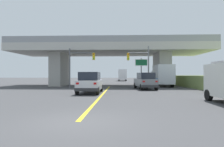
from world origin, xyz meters
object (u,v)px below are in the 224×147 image
object	(u,v)px
suv_crossing	(145,81)
traffic_signal_farside	(79,62)
suv_lead	(90,83)
traffic_signal_nearside	(141,62)
box_truck	(162,75)
semi_truck_distant	(122,75)
highway_sign	(141,66)

from	to	relation	value
suv_crossing	traffic_signal_farside	distance (m)	9.26
suv_lead	suv_crossing	world-z (taller)	same
suv_lead	traffic_signal_nearside	distance (m)	9.07
box_truck	traffic_signal_farside	world-z (taller)	traffic_signal_farside
suv_crossing	box_truck	size ratio (longest dim) A/B	0.75
traffic_signal_farside	semi_truck_distant	distance (m)	30.65
suv_crossing	semi_truck_distant	bearing A→B (deg)	87.94
highway_sign	semi_truck_distant	world-z (taller)	highway_sign
traffic_signal_nearside	suv_lead	bearing A→B (deg)	-129.59
traffic_signal_nearside	traffic_signal_farside	distance (m)	8.36
box_truck	traffic_signal_nearside	xyz separation A→B (m)	(-3.57, -4.16, 1.73)
semi_truck_distant	traffic_signal_nearside	bearing A→B (deg)	-86.13
semi_truck_distant	suv_crossing	bearing A→B (deg)	-85.70
suv_crossing	traffic_signal_farside	size ratio (longest dim) A/B	0.94
suv_lead	highway_sign	world-z (taller)	highway_sign
suv_lead	traffic_signal_nearside	world-z (taller)	traffic_signal_nearside
suv_lead	box_truck	bearing A→B (deg)	50.01
traffic_signal_farside	semi_truck_distant	bearing A→B (deg)	78.21
suv_crossing	semi_truck_distant	xyz separation A→B (m)	(-2.42, 32.12, 0.66)
traffic_signal_farside	highway_sign	distance (m)	9.17
traffic_signal_farside	box_truck	bearing A→B (deg)	16.00
box_truck	semi_truck_distant	world-z (taller)	semi_truck_distant
highway_sign	suv_crossing	bearing A→B (deg)	-90.68
box_truck	traffic_signal_nearside	world-z (taller)	traffic_signal_nearside
suv_crossing	suv_lead	bearing A→B (deg)	-144.38
suv_lead	box_truck	xyz separation A→B (m)	(9.15, 10.90, 0.65)
highway_sign	semi_truck_distant	bearing A→B (deg)	95.21
box_truck	traffic_signal_nearside	bearing A→B (deg)	-130.64
traffic_signal_nearside	highway_sign	xyz separation A→B (m)	(0.40, 3.53, -0.28)
box_truck	traffic_signal_nearside	size ratio (longest dim) A/B	1.22
suv_lead	suv_crossing	size ratio (longest dim) A/B	0.92
box_truck	traffic_signal_nearside	distance (m)	5.74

